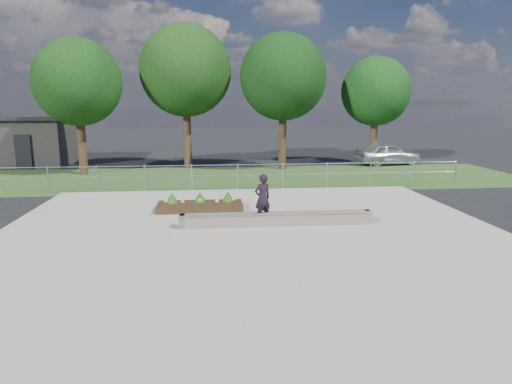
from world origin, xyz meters
The scene contains 13 objects.
ground centered at (0.00, 0.00, 0.00)m, with size 120.00×120.00×0.00m, color black.
grass_verge centered at (0.00, 11.00, 0.01)m, with size 30.00×8.00×0.02m, color #2A4D1F.
concrete_slab centered at (0.00, 0.00, 0.03)m, with size 15.00×15.00×0.06m, color #9B988A.
fence centered at (0.00, 7.50, 0.77)m, with size 20.06×0.06×1.20m.
building centered at (-14.00, 18.00, 1.51)m, with size 8.40×5.40×3.00m.
tree_far_left centered at (-8.00, 13.00, 4.85)m, with size 4.55×4.55×7.15m.
tree_mid_left centered at (-2.50, 15.00, 5.61)m, with size 5.25×5.25×8.25m.
tree_mid_right centered at (3.00, 14.00, 5.23)m, with size 4.90×4.90×7.70m.
tree_far_right centered at (9.00, 15.50, 4.48)m, with size 4.20×4.20×6.60m.
grind_ledge centered at (0.83, 1.36, 0.26)m, with size 6.00×0.44×0.43m.
planter_bed centered at (-1.58, 3.73, 0.24)m, with size 3.00×1.20×0.61m.
skateboarder centered at (0.40, 1.49, 0.89)m, with size 0.80×0.57×1.60m.
parked_car centered at (9.83, 15.10, 0.68)m, with size 1.61×4.00×1.36m, color #9DA2A6.
Camera 1 is at (-1.18, -12.20, 3.79)m, focal length 32.00 mm.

